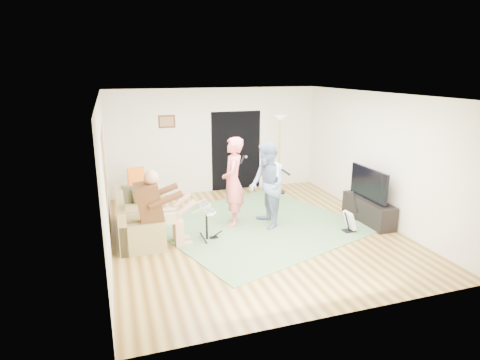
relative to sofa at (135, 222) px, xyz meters
name	(u,v)px	position (x,y,z in m)	size (l,w,h in m)	color
floor	(255,232)	(2.29, -0.57, -0.26)	(6.00, 6.00, 0.00)	brown
walls	(255,166)	(2.29, -0.57, 1.09)	(5.50, 6.00, 2.70)	silver
ceiling	(256,95)	(2.29, -0.57, 2.44)	(6.00, 6.00, 0.00)	white
window_blinds	(104,164)	(-0.46, -0.37, 1.29)	(2.05, 2.05, 0.00)	brown
doorway	(236,151)	(2.84, 2.42, 0.79)	(2.10, 2.10, 0.00)	black
picture_frame	(167,122)	(1.04, 2.42, 1.64)	(0.42, 0.03, 0.32)	#3F2314
area_rug	(256,224)	(2.43, -0.22, -0.26)	(3.73, 3.59, 0.02)	#527849
sofa	(135,222)	(0.00, 0.00, 0.00)	(0.81, 1.96, 0.79)	olive
drummer	(160,217)	(0.43, -0.65, 0.30)	(0.94, 0.53, 1.45)	#543117
drum_kit	(207,225)	(1.29, -0.65, 0.03)	(0.36, 0.65, 0.67)	black
singer	(233,182)	(2.00, -0.04, 0.66)	(0.67, 0.44, 1.85)	#EB6666
microphone	(242,160)	(2.20, -0.04, 1.12)	(0.06, 0.06, 0.24)	black
guitarist	(267,185)	(2.62, -0.36, 0.62)	(0.86, 0.67, 1.77)	#6F84A3
guitar_held	(277,169)	(2.82, -0.36, 0.94)	(0.12, 0.60, 0.26)	white
guitar_spare	(350,220)	(4.09, -1.15, -0.02)	(0.31, 0.28, 0.85)	black
torchiere_lamp	(279,141)	(3.77, 1.71, 1.13)	(0.36, 0.36, 2.03)	black
dining_chair	(140,194)	(0.22, 1.58, 0.08)	(0.51, 0.53, 0.95)	tan
tv_cabinet	(368,210)	(4.79, -0.78, -0.01)	(0.40, 1.40, 0.50)	black
television	(369,183)	(4.74, -0.78, 0.59)	(0.06, 1.18, 0.66)	black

